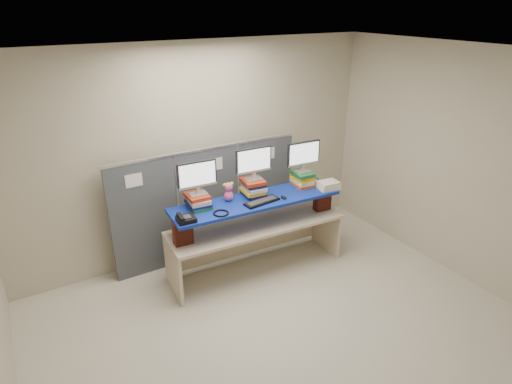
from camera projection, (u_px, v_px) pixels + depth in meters
room at (287, 212)px, 4.00m from camera, size 5.00×4.00×2.80m
cubicle_partition at (209, 203)px, 5.65m from camera, size 2.60×0.06×1.53m
desk at (256, 233)px, 5.38m from camera, size 2.26×0.79×0.68m
brick_pier_left at (183, 232)px, 4.82m from camera, size 0.22×0.13×0.29m
brick_pier_right at (322, 199)px, 5.62m from camera, size 0.22×0.13×0.29m
blue_board at (256, 201)px, 5.19m from camera, size 2.15×0.66×0.04m
book_stack_left at (198, 201)px, 4.96m from camera, size 0.26×0.31×0.16m
book_stack_center at (253, 187)px, 5.25m from camera, size 0.29×0.32×0.22m
book_stack_right at (302, 179)px, 5.55m from camera, size 0.26×0.31×0.19m
monitor_left at (197, 176)px, 4.83m from camera, size 0.46×0.14×0.40m
monitor_center at (254, 162)px, 5.11m from camera, size 0.46×0.14×0.40m
monitor_right at (303, 155)px, 5.42m from camera, size 0.46×0.14×0.40m
keyboard at (262, 202)px, 5.10m from camera, size 0.46×0.20×0.03m
mouse at (284, 197)px, 5.21m from camera, size 0.07×0.10×0.03m
desk_phone at (185, 219)px, 4.66m from camera, size 0.21×0.19×0.08m
headset at (221, 213)px, 4.83m from camera, size 0.22×0.22×0.02m
plush_toy at (228, 191)px, 5.11m from camera, size 0.14×0.10×0.24m
binder_stack at (328, 185)px, 5.47m from camera, size 0.29×0.25×0.10m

